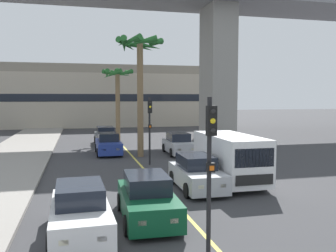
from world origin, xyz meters
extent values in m
cube|color=#DBCC4C|center=(0.00, 24.00, 0.00)|extent=(0.14, 56.00, 0.01)
cube|color=gray|center=(11.34, 37.10, 7.04)|extent=(2.80, 4.40, 14.08)
cube|color=#BCB29E|center=(0.00, 53.02, 3.73)|extent=(33.73, 8.00, 7.46)
cube|color=gray|center=(0.00, 53.02, 8.06)|extent=(33.05, 7.20, 1.20)
cube|color=black|center=(0.00, 49.00, 4.10)|extent=(30.35, 0.04, 1.00)
cube|color=white|center=(-3.66, 10.24, 0.58)|extent=(1.81, 4.14, 0.80)
cube|color=black|center=(-3.67, 10.39, 1.26)|extent=(1.45, 2.09, 0.60)
cube|color=#F2EDCC|center=(-3.14, 8.24, 0.63)|extent=(0.24, 0.09, 0.14)
cube|color=#F2EDCC|center=(-4.07, 8.21, 0.63)|extent=(0.24, 0.09, 0.14)
cylinder|color=black|center=(-2.82, 8.99, 0.32)|extent=(0.24, 0.65, 0.64)
cylinder|color=black|center=(-4.43, 8.94, 0.32)|extent=(0.24, 0.65, 0.64)
cylinder|color=black|center=(-2.89, 11.53, 0.32)|extent=(0.24, 0.65, 0.64)
cylinder|color=black|center=(-4.50, 11.48, 0.32)|extent=(0.24, 0.65, 0.64)
cube|color=#4C5156|center=(-1.35, 31.70, 0.58)|extent=(1.80, 4.14, 0.80)
cube|color=black|center=(-1.36, 31.85, 1.26)|extent=(1.44, 2.08, 0.60)
cube|color=#F2EDCC|center=(-0.84, 29.70, 0.63)|extent=(0.24, 0.09, 0.14)
cube|color=#F2EDCC|center=(-1.77, 29.68, 0.63)|extent=(0.24, 0.09, 0.14)
cylinder|color=black|center=(-0.52, 30.45, 0.32)|extent=(0.24, 0.65, 0.64)
cylinder|color=black|center=(-2.13, 30.41, 0.32)|extent=(0.24, 0.65, 0.64)
cylinder|color=black|center=(-0.58, 32.99, 0.32)|extent=(0.24, 0.65, 0.64)
cylinder|color=black|center=(-2.19, 32.95, 0.32)|extent=(0.24, 0.65, 0.64)
cube|color=#B7BABF|center=(3.46, 24.76, 0.58)|extent=(1.79, 4.14, 0.80)
cube|color=black|center=(3.46, 24.91, 1.26)|extent=(1.44, 2.08, 0.60)
cube|color=#F2EDCC|center=(3.88, 22.74, 0.63)|extent=(0.24, 0.09, 0.14)
cube|color=#F2EDCC|center=(2.95, 22.76, 0.63)|extent=(0.24, 0.09, 0.14)
cylinder|color=black|center=(4.24, 23.47, 0.32)|extent=(0.23, 0.64, 0.64)
cylinder|color=black|center=(2.62, 23.51, 0.32)|extent=(0.23, 0.64, 0.64)
cylinder|color=black|center=(4.30, 26.01, 0.32)|extent=(0.23, 0.64, 0.64)
cylinder|color=black|center=(2.68, 26.05, 0.32)|extent=(0.23, 0.64, 0.64)
cube|color=#0C4728|center=(-1.43, 11.12, 0.58)|extent=(1.83, 4.15, 0.80)
cube|color=black|center=(-1.43, 11.27, 1.26)|extent=(1.46, 2.09, 0.60)
cube|color=#F2EDCC|center=(-1.03, 9.10, 0.63)|extent=(0.24, 0.09, 0.14)
cube|color=#F2EDCC|center=(-1.96, 9.13, 0.63)|extent=(0.24, 0.09, 0.14)
cylinder|color=black|center=(-0.66, 9.83, 0.32)|extent=(0.24, 0.65, 0.64)
cylinder|color=black|center=(-2.28, 9.87, 0.32)|extent=(0.24, 0.65, 0.64)
cylinder|color=black|center=(-0.59, 12.37, 0.32)|extent=(0.24, 0.65, 0.64)
cylinder|color=black|center=(-2.20, 12.42, 0.32)|extent=(0.24, 0.65, 0.64)
cube|color=navy|center=(-1.56, 25.97, 0.58)|extent=(1.70, 4.10, 0.80)
cube|color=black|center=(-1.56, 26.12, 1.26)|extent=(1.39, 2.05, 0.60)
cube|color=#F2EDCC|center=(-1.10, 23.96, 0.63)|extent=(0.24, 0.08, 0.14)
cube|color=#F2EDCC|center=(-2.03, 23.96, 0.63)|extent=(0.24, 0.08, 0.14)
cylinder|color=black|center=(-0.76, 24.70, 0.32)|extent=(0.22, 0.64, 0.64)
cylinder|color=black|center=(-2.37, 24.70, 0.32)|extent=(0.22, 0.64, 0.64)
cylinder|color=black|center=(-0.76, 27.24, 0.32)|extent=(0.22, 0.64, 0.64)
cylinder|color=black|center=(-2.37, 27.24, 0.32)|extent=(0.22, 0.64, 0.64)
cube|color=#B7BABF|center=(1.52, 14.66, 0.58)|extent=(1.76, 4.12, 0.80)
cube|color=black|center=(1.52, 14.81, 1.26)|extent=(1.42, 2.07, 0.60)
cube|color=#F2EDCC|center=(1.96, 12.65, 0.63)|extent=(0.24, 0.08, 0.14)
cube|color=#F2EDCC|center=(1.02, 12.66, 0.63)|extent=(0.24, 0.08, 0.14)
cylinder|color=black|center=(2.31, 13.38, 0.32)|extent=(0.23, 0.64, 0.64)
cylinder|color=black|center=(0.69, 13.40, 0.32)|extent=(0.23, 0.64, 0.64)
cylinder|color=black|center=(2.34, 15.92, 0.32)|extent=(0.23, 0.64, 0.64)
cylinder|color=black|center=(0.73, 15.95, 0.32)|extent=(0.23, 0.64, 0.64)
cube|color=white|center=(3.46, 15.48, 1.31)|extent=(2.01, 5.20, 2.10)
cube|color=black|center=(3.46, 12.92, 1.66)|extent=(1.80, 0.08, 0.80)
cube|color=black|center=(3.46, 12.86, 0.73)|extent=(1.70, 0.06, 0.44)
cylinder|color=black|center=(4.41, 13.92, 0.38)|extent=(0.26, 0.76, 0.76)
cylinder|color=black|center=(2.51, 13.92, 0.38)|extent=(0.26, 0.76, 0.76)
cylinder|color=black|center=(4.41, 17.04, 0.38)|extent=(0.26, 0.76, 0.76)
cylinder|color=black|center=(2.51, 17.04, 0.38)|extent=(0.26, 0.76, 0.76)
cylinder|color=black|center=(-0.40, 7.94, 2.10)|extent=(0.12, 0.12, 4.20)
cube|color=black|center=(-0.40, 7.80, 3.60)|extent=(0.24, 0.20, 0.76)
sphere|color=black|center=(-0.40, 7.70, 3.84)|extent=(0.14, 0.14, 0.14)
sphere|color=yellow|center=(-0.40, 7.70, 3.60)|extent=(0.14, 0.14, 0.14)
sphere|color=black|center=(-0.40, 7.70, 3.36)|extent=(0.14, 0.14, 0.14)
cube|color=black|center=(-0.40, 7.82, 2.40)|extent=(0.20, 0.16, 0.24)
cube|color=orange|center=(-0.40, 7.74, 2.40)|extent=(0.12, 0.03, 0.12)
cylinder|color=black|center=(0.58, 21.11, 2.10)|extent=(0.12, 0.12, 4.20)
cube|color=black|center=(0.58, 20.97, 3.60)|extent=(0.24, 0.20, 0.76)
sphere|color=black|center=(0.58, 20.87, 3.84)|extent=(0.14, 0.14, 0.14)
sphere|color=yellow|center=(0.58, 20.87, 3.60)|extent=(0.14, 0.14, 0.14)
sphere|color=black|center=(0.58, 20.87, 3.36)|extent=(0.14, 0.14, 0.14)
cube|color=black|center=(0.58, 20.99, 2.40)|extent=(0.20, 0.16, 0.24)
cube|color=orange|center=(0.58, 20.91, 2.40)|extent=(0.12, 0.03, 0.12)
cylinder|color=brown|center=(0.03, 34.34, 3.25)|extent=(0.43, 0.43, 6.50)
sphere|color=#236028|center=(0.03, 34.34, 6.65)|extent=(0.60, 0.60, 0.60)
cone|color=#236028|center=(1.02, 34.32, 6.47)|extent=(0.49, 2.03, 0.78)
cone|color=#236028|center=(0.40, 35.26, 6.45)|extent=(2.04, 1.16, 0.83)
cone|color=#236028|center=(-0.47, 35.19, 6.46)|extent=(1.96, 1.41, 0.81)
cone|color=#236028|center=(-0.95, 34.37, 6.36)|extent=(0.50, 2.02, 0.97)
cone|color=#236028|center=(-0.52, 33.53, 6.31)|extent=(1.91, 1.49, 1.05)
cone|color=#236028|center=(0.59, 33.53, 6.46)|extent=(1.91, 1.51, 0.81)
cylinder|color=brown|center=(0.56, 24.38, 3.98)|extent=(0.43, 0.43, 7.97)
sphere|color=#236028|center=(0.56, 24.38, 8.12)|extent=(0.60, 0.60, 0.60)
cone|color=#236028|center=(1.64, 24.42, 7.92)|extent=(0.52, 2.22, 0.81)
cone|color=#236028|center=(1.25, 25.21, 7.85)|extent=(1.98, 1.75, 0.95)
cone|color=#236028|center=(0.63, 25.46, 7.83)|extent=(2.23, 0.60, 0.98)
cone|color=#236028|center=(-0.28, 25.07, 7.85)|extent=(1.75, 1.98, 0.94)
cone|color=#236028|center=(-0.51, 24.53, 7.76)|extent=(0.75, 2.24, 1.09)
cone|color=#236028|center=(-0.30, 23.72, 7.91)|extent=(1.69, 2.02, 0.83)
cone|color=#236028|center=(0.45, 23.30, 7.85)|extent=(2.24, 0.65, 0.95)
cone|color=#236028|center=(1.37, 23.66, 7.91)|extent=(1.80, 1.94, 0.84)
camera|label=1|loc=(-3.66, -0.84, 4.20)|focal=38.93mm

